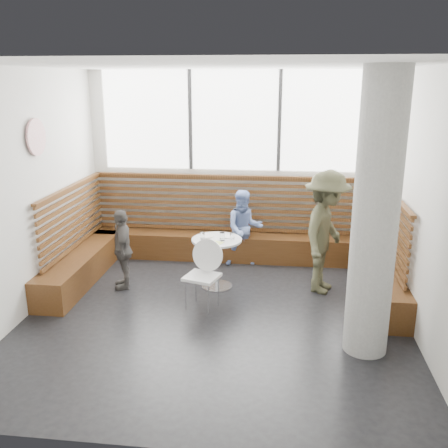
# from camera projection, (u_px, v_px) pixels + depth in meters

# --- Properties ---
(room) EXTENTS (5.00, 5.00, 3.20)m
(room) POSITION_uv_depth(u_px,v_px,m) (214.00, 200.00, 6.20)
(room) COLOR silver
(room) RESTS_ON ground
(booth) EXTENTS (5.00, 2.50, 1.44)m
(booth) POSITION_uv_depth(u_px,v_px,m) (230.00, 245.00, 8.22)
(booth) COLOR #432710
(booth) RESTS_ON ground
(concrete_column) EXTENTS (0.50, 0.50, 3.20)m
(concrete_column) POSITION_uv_depth(u_px,v_px,m) (375.00, 218.00, 5.41)
(concrete_column) COLOR gray
(concrete_column) RESTS_ON ground
(wall_art) EXTENTS (0.03, 0.50, 0.50)m
(wall_art) POSITION_uv_depth(u_px,v_px,m) (36.00, 137.00, 6.66)
(wall_art) COLOR white
(wall_art) RESTS_ON room
(cafe_table) EXTENTS (0.75, 0.75, 0.77)m
(cafe_table) POSITION_uv_depth(u_px,v_px,m) (217.00, 253.00, 7.44)
(cafe_table) COLOR silver
(cafe_table) RESTS_ON ground
(cafe_chair) EXTENTS (0.45, 0.44, 0.94)m
(cafe_chair) POSITION_uv_depth(u_px,v_px,m) (203.00, 269.00, 6.82)
(cafe_chair) COLOR white
(cafe_chair) RESTS_ON ground
(adult_man) EXTENTS (1.03, 1.33, 1.82)m
(adult_man) POSITION_uv_depth(u_px,v_px,m) (326.00, 232.00, 7.23)
(adult_man) COLOR #42422C
(adult_man) RESTS_ON ground
(child_back) EXTENTS (0.72, 0.62, 1.29)m
(child_back) POSITION_uv_depth(u_px,v_px,m) (244.00, 228.00, 8.33)
(child_back) COLOR #7D97D8
(child_back) RESTS_ON ground
(child_left) EXTENTS (0.49, 0.77, 1.21)m
(child_left) POSITION_uv_depth(u_px,v_px,m) (123.00, 249.00, 7.43)
(child_left) COLOR #504C49
(child_left) RESTS_ON ground
(plate_near) EXTENTS (0.20, 0.20, 0.01)m
(plate_near) POSITION_uv_depth(u_px,v_px,m) (207.00, 236.00, 7.49)
(plate_near) COLOR white
(plate_near) RESTS_ON cafe_table
(plate_far) EXTENTS (0.20, 0.20, 0.01)m
(plate_far) POSITION_uv_depth(u_px,v_px,m) (226.00, 236.00, 7.48)
(plate_far) COLOR white
(plate_far) RESTS_ON cafe_table
(glass_left) EXTENTS (0.07, 0.07, 0.10)m
(glass_left) POSITION_uv_depth(u_px,v_px,m) (202.00, 236.00, 7.36)
(glass_left) COLOR white
(glass_left) RESTS_ON cafe_table
(glass_mid) EXTENTS (0.08, 0.08, 0.12)m
(glass_mid) POSITION_uv_depth(u_px,v_px,m) (222.00, 236.00, 7.30)
(glass_mid) COLOR white
(glass_mid) RESTS_ON cafe_table
(glass_right) EXTENTS (0.07, 0.07, 0.11)m
(glass_right) POSITION_uv_depth(u_px,v_px,m) (232.00, 237.00, 7.32)
(glass_right) COLOR white
(glass_right) RESTS_ON cafe_table
(menu_card) EXTENTS (0.24, 0.21, 0.00)m
(menu_card) POSITION_uv_depth(u_px,v_px,m) (216.00, 242.00, 7.21)
(menu_card) COLOR #A5C64C
(menu_card) RESTS_ON cafe_table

